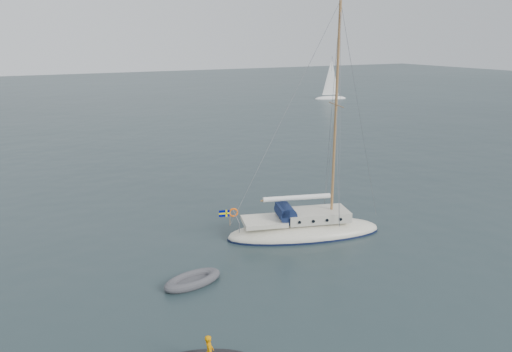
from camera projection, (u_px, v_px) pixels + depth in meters
ground at (281, 254)px, 27.89m from camera, size 300.00×300.00×0.00m
sailboat at (305, 218)px, 30.25m from camera, size 10.01×3.00×14.26m
dinghy at (193, 280)px, 24.44m from camera, size 3.12×1.41×0.45m
distant_yacht_b at (331, 80)px, 95.71m from camera, size 6.42×3.42×8.50m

